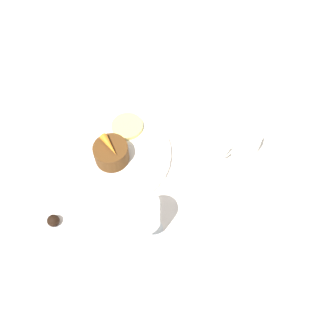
# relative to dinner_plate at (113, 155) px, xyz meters

# --- Properties ---
(ground_plane) EXTENTS (3.00, 3.00, 0.00)m
(ground_plane) POSITION_rel_dinner_plate_xyz_m (-0.03, 0.02, -0.01)
(ground_plane) COLOR white
(dinner_plate) EXTENTS (0.26, 0.26, 0.01)m
(dinner_plate) POSITION_rel_dinner_plate_xyz_m (0.00, 0.00, 0.00)
(dinner_plate) COLOR white
(dinner_plate) RESTS_ON ground_plane
(saucer) EXTENTS (0.16, 0.16, 0.01)m
(saucer) POSITION_rel_dinner_plate_xyz_m (-0.23, 0.18, -0.00)
(saucer) COLOR white
(saucer) RESTS_ON ground_plane
(coffee_cup) EXTENTS (0.10, 0.08, 0.05)m
(coffee_cup) POSITION_rel_dinner_plate_xyz_m (-0.23, 0.18, 0.03)
(coffee_cup) COLOR white
(coffee_cup) RESTS_ON saucer
(spoon) EXTENTS (0.08, 0.09, 0.00)m
(spoon) POSITION_rel_dinner_plate_xyz_m (-0.18, 0.17, 0.00)
(spoon) COLOR silver
(spoon) RESTS_ON saucer
(wine_glass) EXTENTS (0.07, 0.07, 0.13)m
(wine_glass) POSITION_rel_dinner_plate_xyz_m (0.06, 0.19, 0.08)
(wine_glass) COLOR silver
(wine_glass) RESTS_ON ground_plane
(fork) EXTENTS (0.02, 0.18, 0.01)m
(fork) POSITION_rel_dinner_plate_xyz_m (0.19, 0.04, -0.01)
(fork) COLOR silver
(fork) RESTS_ON ground_plane
(dessert_cake) EXTENTS (0.08, 0.08, 0.04)m
(dessert_cake) POSITION_rel_dinner_plate_xyz_m (0.01, 0.01, 0.03)
(dessert_cake) COLOR #563314
(dessert_cake) RESTS_ON dinner_plate
(carrot_garnish) EXTENTS (0.03, 0.06, 0.02)m
(carrot_garnish) POSITION_rel_dinner_plate_xyz_m (0.01, 0.01, 0.06)
(carrot_garnish) COLOR orange
(carrot_garnish) RESTS_ON dessert_cake
(pineapple_slice) EXTENTS (0.07, 0.07, 0.01)m
(pineapple_slice) POSITION_rel_dinner_plate_xyz_m (-0.07, -0.03, 0.01)
(pineapple_slice) COLOR #EFE075
(pineapple_slice) RESTS_ON dinner_plate
(chocolate_truffle) EXTENTS (0.03, 0.03, 0.03)m
(chocolate_truffle) POSITION_rel_dinner_plate_xyz_m (0.19, 0.05, 0.00)
(chocolate_truffle) COLOR black
(chocolate_truffle) RESTS_ON ground_plane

